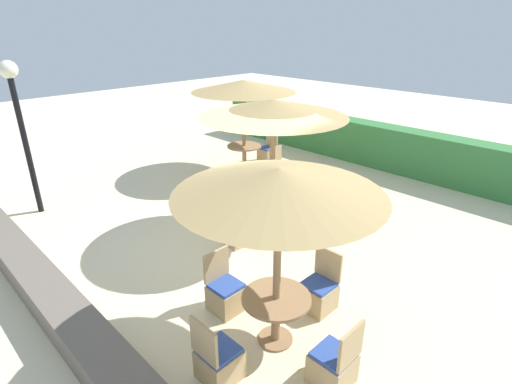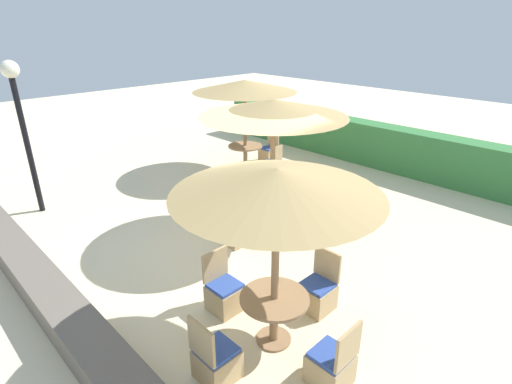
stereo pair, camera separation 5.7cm
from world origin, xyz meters
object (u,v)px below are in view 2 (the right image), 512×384
at_px(parasol_back_left, 245,86).
at_px(round_table_back_left, 245,151).
at_px(patio_chair_back_left_north, 269,153).
at_px(patio_chair_center_south, 235,231).
at_px(parasol_center, 273,109).
at_px(patio_chair_front_right_west, 224,294).
at_px(patio_chair_front_right_north, 318,293).
at_px(round_table_center, 272,203).
at_px(patio_chair_front_right_south, 216,361).
at_px(round_table_front_right, 274,308).
at_px(patio_chair_front_right_east, 331,366).
at_px(patio_chair_back_left_east, 271,168).
at_px(parasol_front_right, 277,182).
at_px(lamp_post, 19,109).
at_px(patio_chair_center_north, 299,202).

xyz_separation_m(parasol_back_left, round_table_back_left, (-0.00, 0.00, -1.84)).
bearing_deg(patio_chair_back_left_north, patio_chair_center_south, 126.44).
bearing_deg(patio_chair_center_south, patio_chair_back_left_north, 126.44).
bearing_deg(parasol_center, patio_chair_front_right_west, -61.61).
xyz_separation_m(patio_chair_front_right_north, patio_chair_front_right_west, (-0.97, -1.01, 0.00)).
relative_size(round_table_center, patio_chair_front_right_north, 1.16).
relative_size(round_table_back_left, patio_chair_front_right_south, 1.06).
bearing_deg(round_table_back_left, patio_chair_front_right_north, -33.25).
distance_m(round_table_front_right, patio_chair_front_right_west, 1.01).
xyz_separation_m(patio_chair_back_left_north, patio_chair_front_right_east, (6.29, -5.48, 0.00)).
height_order(patio_chair_back_left_east, parasol_front_right, parasol_front_right).
bearing_deg(parasol_center, lamp_post, -143.31).
distance_m(parasol_back_left, patio_chair_front_right_east, 7.99).
xyz_separation_m(lamp_post, patio_chair_center_south, (4.24, 2.19, -2.09)).
relative_size(patio_chair_back_left_north, round_table_front_right, 1.01).
bearing_deg(round_table_center, patio_chair_back_left_north, 134.62).
relative_size(lamp_post, patio_chair_front_right_west, 3.57).
distance_m(patio_chair_back_left_north, patio_chair_front_right_west, 7.02).
height_order(parasol_center, patio_chair_center_north, parasol_center).
bearing_deg(patio_chair_front_right_east, patio_chair_front_right_north, 44.17).
xyz_separation_m(round_table_center, parasol_back_left, (-3.04, 2.09, 1.82)).
bearing_deg(round_table_center, parasol_front_right, -46.02).
bearing_deg(round_table_front_right, parasol_center, 133.98).
bearing_deg(patio_chair_back_left_east, patio_chair_front_right_east, -130.53).
bearing_deg(parasol_back_left, round_table_back_left, 180.00).
distance_m(round_table_front_right, patio_chair_front_right_south, 1.00).
distance_m(parasol_front_right, patio_chair_front_right_east, 2.27).
bearing_deg(lamp_post, parasol_back_left, 76.87).
distance_m(patio_chair_back_left_east, patio_chair_front_right_north, 5.57).
relative_size(parasol_center, round_table_center, 2.64).
xyz_separation_m(patio_chair_front_right_north, patio_chair_front_right_east, (0.96, -0.99, 0.00)).
relative_size(lamp_post, patio_chair_center_north, 3.57).
height_order(patio_chair_center_north, patio_chair_front_right_south, same).
distance_m(patio_chair_center_north, round_table_back_left, 3.21).
distance_m(parasol_back_left, round_table_front_right, 7.17).
relative_size(patio_chair_center_north, patio_chair_front_right_west, 1.00).
relative_size(parasol_front_right, round_table_front_right, 2.75).
relative_size(parasol_back_left, patio_chair_front_right_south, 3.09).
distance_m(patio_chair_center_north, patio_chair_front_right_south, 4.82).
distance_m(patio_chair_center_south, parasol_front_right, 3.37).
bearing_deg(parasol_center, patio_chair_front_right_south, -56.27).
bearing_deg(round_table_front_right, patio_chair_front_right_south, -93.51).
relative_size(patio_chair_center_north, patio_chair_back_left_east, 1.00).
xyz_separation_m(round_table_back_left, patio_chair_front_right_north, (5.31, -3.48, -0.29)).
bearing_deg(patio_chair_back_left_east, patio_chair_center_south, -147.25).
xyz_separation_m(patio_chair_center_north, patio_chair_center_south, (0.02, -1.95, 0.00)).
xyz_separation_m(patio_chair_center_south, patio_chair_back_left_north, (-3.03, 4.10, 0.00)).
bearing_deg(patio_chair_center_north, parasol_back_left, -20.90).
xyz_separation_m(round_table_back_left, round_table_front_right, (5.31, -4.44, -0.02)).
xyz_separation_m(patio_chair_center_north, parasol_back_left, (-2.99, 1.14, 2.13)).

